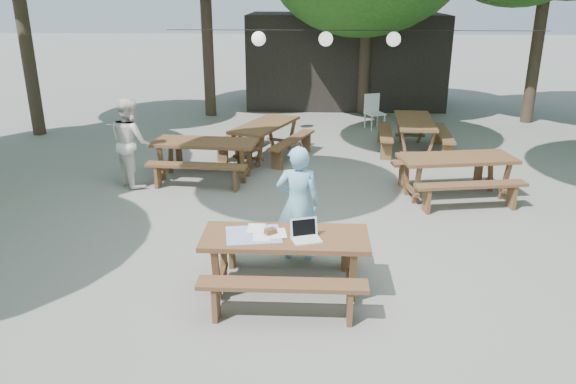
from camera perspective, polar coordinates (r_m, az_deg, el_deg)
The scene contains 13 objects.
ground at distance 8.55m, azimuth 5.49°, elevation -4.51°, with size 80.00×80.00×0.00m, color slate.
pavilion at distance 18.42m, azimuth 5.79°, elevation 13.25°, with size 6.00×3.00×2.80m, color black.
main_picnic_table at distance 6.88m, azimuth -0.28°, elevation -7.19°, with size 2.00×1.58×0.75m.
picnic_table_nw at distance 11.11m, azimuth -8.38°, elevation 3.34°, with size 2.06×1.73×0.75m.
picnic_table_ne at distance 10.40m, azimuth 16.62°, elevation 1.54°, with size 2.14×1.88×0.75m.
picnic_table_far_w at distance 12.44m, azimuth -2.33°, elevation 5.34°, with size 2.18×2.35×0.75m.
picnic_table_far_e at distance 13.14m, azimuth 12.66°, elevation 5.67°, with size 1.71×2.05×0.75m.
woman at distance 7.55m, azimuth 1.01°, elevation -1.18°, with size 0.59×0.38×1.61m, color #7CBFE2.
second_person at distance 10.90m, azimuth -15.69°, elevation 4.89°, with size 0.81×0.63×1.66m, color white.
plastic_chair at distance 15.25m, azimuth 8.76°, elevation 7.36°, with size 0.58×0.58×0.90m.
laptop at distance 6.61m, azimuth 1.77°, elevation -4.31°, with size 0.39×0.35×0.24m.
tabletop_clutter at distance 6.75m, azimuth -3.12°, elevation -4.26°, with size 0.78×0.65×0.08m.
paper_lanterns at distance 13.82m, azimuth 3.92°, elevation 15.27°, with size 9.00×0.34×0.38m.
Camera 1 is at (-0.45, -7.77, 3.53)m, focal length 35.00 mm.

